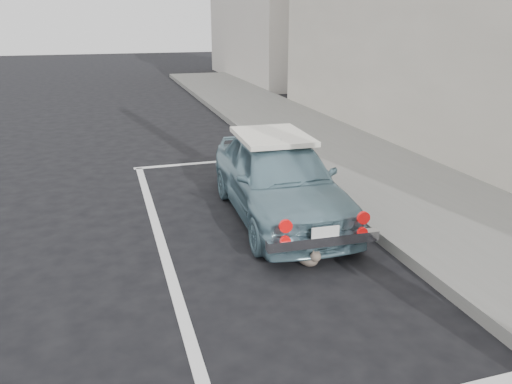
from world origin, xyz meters
TOP-DOWN VIEW (x-y plane):
  - ground at (0.00, 0.00)m, footprint 80.00×80.00m
  - sidewalk at (3.20, 2.00)m, footprint 2.80×40.00m
  - pline_front at (0.50, 6.50)m, footprint 3.00×0.12m
  - pline_side at (-0.90, 3.00)m, footprint 0.12×7.00m
  - retro_coupe at (0.87, 3.36)m, footprint 1.55×3.58m
  - cat at (0.69, 1.81)m, footprint 0.30×0.48m

SIDE VIEW (x-z plane):
  - ground at x=0.00m, z-range 0.00..0.00m
  - pline_front at x=0.50m, z-range 0.00..0.01m
  - pline_side at x=-0.90m, z-range 0.00..0.01m
  - sidewalk at x=3.20m, z-range 0.00..0.15m
  - cat at x=0.69m, z-range -0.01..0.25m
  - retro_coupe at x=0.87m, z-range 0.01..1.21m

